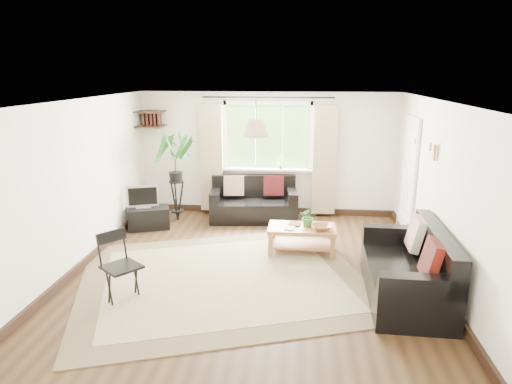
# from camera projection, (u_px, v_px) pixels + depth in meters

# --- Properties ---
(floor) EXTENTS (5.50, 5.50, 0.00)m
(floor) POSITION_uv_depth(u_px,v_px,m) (253.00, 269.00, 6.60)
(floor) COLOR black
(floor) RESTS_ON ground
(ceiling) EXTENTS (5.50, 5.50, 0.00)m
(ceiling) POSITION_uv_depth(u_px,v_px,m) (253.00, 101.00, 5.99)
(ceiling) COLOR white
(ceiling) RESTS_ON floor
(wall_back) EXTENTS (5.00, 0.02, 2.40)m
(wall_back) POSITION_uv_depth(u_px,v_px,m) (268.00, 154.00, 8.94)
(wall_back) COLOR white
(wall_back) RESTS_ON floor
(wall_front) EXTENTS (5.00, 0.02, 2.40)m
(wall_front) POSITION_uv_depth(u_px,v_px,m) (217.00, 274.00, 3.65)
(wall_front) COLOR white
(wall_front) RESTS_ON floor
(wall_left) EXTENTS (0.02, 5.50, 2.40)m
(wall_left) POSITION_uv_depth(u_px,v_px,m) (80.00, 185.00, 6.54)
(wall_left) COLOR white
(wall_left) RESTS_ON floor
(wall_right) EXTENTS (0.02, 5.50, 2.40)m
(wall_right) POSITION_uv_depth(u_px,v_px,m) (440.00, 194.00, 6.06)
(wall_right) COLOR white
(wall_right) RESTS_ON floor
(rug) EXTENTS (4.64, 4.30, 0.02)m
(rug) POSITION_uv_depth(u_px,v_px,m) (223.00, 278.00, 6.28)
(rug) COLOR beige
(rug) RESTS_ON floor
(window) EXTENTS (2.50, 0.16, 2.16)m
(window) POSITION_uv_depth(u_px,v_px,m) (268.00, 137.00, 8.81)
(window) COLOR white
(window) RESTS_ON wall_back
(door) EXTENTS (0.06, 0.96, 2.06)m
(door) POSITION_uv_depth(u_px,v_px,m) (408.00, 179.00, 7.75)
(door) COLOR silver
(door) RESTS_ON wall_right
(corner_shelf) EXTENTS (0.50, 0.50, 0.34)m
(corner_shelf) POSITION_uv_depth(u_px,v_px,m) (150.00, 119.00, 8.74)
(corner_shelf) COLOR black
(corner_shelf) RESTS_ON wall_back
(pendant_lamp) EXTENTS (0.36, 0.36, 0.54)m
(pendant_lamp) POSITION_uv_depth(u_px,v_px,m) (256.00, 124.00, 6.46)
(pendant_lamp) COLOR beige
(pendant_lamp) RESTS_ON ceiling
(wall_sconce) EXTENTS (0.12, 0.12, 0.28)m
(wall_sconce) POSITION_uv_depth(u_px,v_px,m) (432.00, 150.00, 6.21)
(wall_sconce) COLOR beige
(wall_sconce) RESTS_ON wall_right
(sofa_back) EXTENTS (1.71, 0.98, 0.77)m
(sofa_back) POSITION_uv_depth(u_px,v_px,m) (254.00, 200.00, 8.72)
(sofa_back) COLOR black
(sofa_back) RESTS_ON floor
(sofa_right) EXTENTS (1.85, 0.96, 0.86)m
(sofa_right) POSITION_uv_depth(u_px,v_px,m) (406.00, 266.00, 5.68)
(sofa_right) COLOR black
(sofa_right) RESTS_ON floor
(coffee_table) EXTENTS (1.05, 0.58, 0.43)m
(coffee_table) POSITION_uv_depth(u_px,v_px,m) (302.00, 240.00, 7.16)
(coffee_table) COLOR #975F31
(coffee_table) RESTS_ON floor
(table_plant) EXTENTS (0.28, 0.24, 0.30)m
(table_plant) POSITION_uv_depth(u_px,v_px,m) (308.00, 217.00, 7.10)
(table_plant) COLOR #39712D
(table_plant) RESTS_ON coffee_table
(bowl) EXTENTS (0.33, 0.33, 0.07)m
(bowl) POSITION_uv_depth(u_px,v_px,m) (322.00, 227.00, 6.97)
(bowl) COLOR brown
(bowl) RESTS_ON coffee_table
(book_a) EXTENTS (0.18, 0.23, 0.02)m
(book_a) POSITION_uv_depth(u_px,v_px,m) (285.00, 228.00, 7.04)
(book_a) COLOR white
(book_a) RESTS_ON coffee_table
(book_b) EXTENTS (0.21, 0.26, 0.02)m
(book_b) POSITION_uv_depth(u_px,v_px,m) (289.00, 223.00, 7.24)
(book_b) COLOR #563222
(book_b) RESTS_ON coffee_table
(tv_stand) EXTENTS (0.82, 0.63, 0.39)m
(tv_stand) POSITION_uv_depth(u_px,v_px,m) (149.00, 218.00, 8.27)
(tv_stand) COLOR black
(tv_stand) RESTS_ON floor
(tv) EXTENTS (0.59, 0.36, 0.43)m
(tv) POSITION_uv_depth(u_px,v_px,m) (143.00, 196.00, 8.18)
(tv) COLOR #A5A5AA
(tv) RESTS_ON tv_stand
(palm_stand) EXTENTS (0.70, 0.70, 1.67)m
(palm_stand) POSITION_uv_depth(u_px,v_px,m) (176.00, 178.00, 8.57)
(palm_stand) COLOR black
(palm_stand) RESTS_ON floor
(folding_chair) EXTENTS (0.63, 0.63, 0.87)m
(folding_chair) POSITION_uv_depth(u_px,v_px,m) (122.00, 268.00, 5.60)
(folding_chair) COLOR black
(folding_chair) RESTS_ON floor
(sill_plant) EXTENTS (0.14, 0.10, 0.27)m
(sill_plant) POSITION_uv_depth(u_px,v_px,m) (280.00, 162.00, 8.84)
(sill_plant) COLOR #2D6023
(sill_plant) RESTS_ON window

